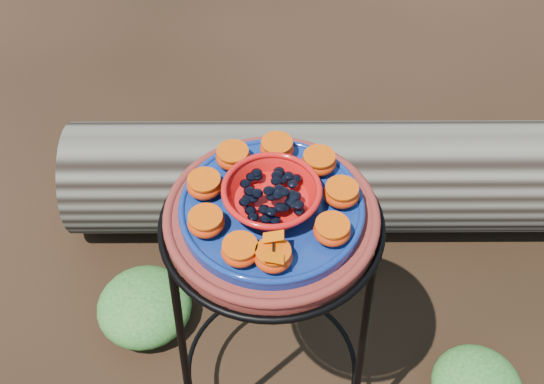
{
  "coord_description": "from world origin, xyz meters",
  "views": [
    {
      "loc": [
        -0.01,
        -0.74,
        1.65
      ],
      "look_at": [
        0.0,
        0.0,
        0.79
      ],
      "focal_mm": 45.0,
      "sensor_mm": 36.0,
      "label": 1
    }
  ],
  "objects_px": {
    "terracotta_saucer": "(272,218)",
    "cobalt_plate": "(272,209)",
    "driftwood_log": "(370,177)",
    "plant_stand": "(272,323)",
    "red_bowl": "(272,197)"
  },
  "relations": [
    {
      "from": "terracotta_saucer",
      "to": "cobalt_plate",
      "type": "relative_size",
      "value": 1.17
    },
    {
      "from": "terracotta_saucer",
      "to": "red_bowl",
      "type": "height_order",
      "value": "red_bowl"
    },
    {
      "from": "cobalt_plate",
      "to": "red_bowl",
      "type": "relative_size",
      "value": 2.0
    },
    {
      "from": "cobalt_plate",
      "to": "driftwood_log",
      "type": "height_order",
      "value": "cobalt_plate"
    },
    {
      "from": "terracotta_saucer",
      "to": "cobalt_plate",
      "type": "bearing_deg",
      "value": 0.0
    },
    {
      "from": "plant_stand",
      "to": "red_bowl",
      "type": "height_order",
      "value": "red_bowl"
    },
    {
      "from": "plant_stand",
      "to": "cobalt_plate",
      "type": "height_order",
      "value": "cobalt_plate"
    },
    {
      "from": "plant_stand",
      "to": "terracotta_saucer",
      "type": "relative_size",
      "value": 1.88
    },
    {
      "from": "plant_stand",
      "to": "cobalt_plate",
      "type": "relative_size",
      "value": 2.19
    },
    {
      "from": "red_bowl",
      "to": "cobalt_plate",
      "type": "bearing_deg",
      "value": 0.0
    },
    {
      "from": "terracotta_saucer",
      "to": "red_bowl",
      "type": "bearing_deg",
      "value": 0.0
    },
    {
      "from": "red_bowl",
      "to": "driftwood_log",
      "type": "bearing_deg",
      "value": 62.91
    },
    {
      "from": "cobalt_plate",
      "to": "red_bowl",
      "type": "xyz_separation_m",
      "value": [
        0.0,
        0.0,
        0.03
      ]
    },
    {
      "from": "red_bowl",
      "to": "driftwood_log",
      "type": "relative_size",
      "value": 0.09
    },
    {
      "from": "terracotta_saucer",
      "to": "driftwood_log",
      "type": "relative_size",
      "value": 0.21
    }
  ]
}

